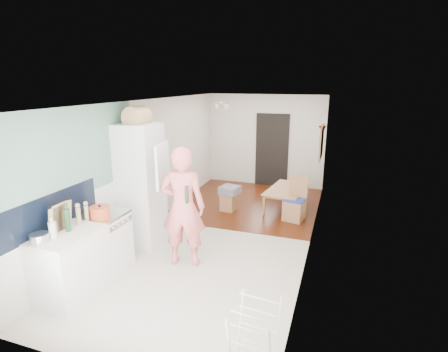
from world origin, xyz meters
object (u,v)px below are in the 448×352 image
Objects in this scene: dining_chair at (295,199)px; stool at (228,202)px; person at (183,197)px; dining_table at (288,201)px; drying_rack at (254,341)px.

stool is (-1.48, 0.09, -0.27)m from dining_chair.
dining_table is at bearing -124.03° from person.
stool is (-1.25, -0.54, -0.01)m from dining_table.
person is at bearing -88.45° from stool.
stool is (-0.07, 2.46, -0.93)m from person.
person is 2.84m from dining_chair.
person reaches higher than dining_chair.
person is at bearing -108.39° from dining_chair.
dining_table is 1.36m from stool.
dining_chair reaches higher than dining_table.
stool is 0.50× the size of drying_rack.
drying_rack is (0.42, -4.80, 0.19)m from dining_table.
stool is at bearing -171.05° from dining_chair.
dining_chair reaches higher than drying_rack.
dining_table reaches higher than stool.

